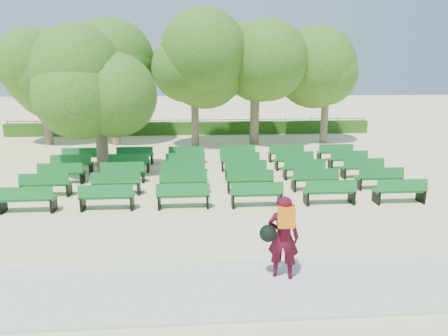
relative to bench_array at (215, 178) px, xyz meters
name	(u,v)px	position (x,y,z in m)	size (l,w,h in m)	color
ground	(190,190)	(-1.05, -1.32, -0.09)	(120.00, 120.00, 0.00)	beige
paving	(186,292)	(-1.05, -8.72, -0.06)	(30.00, 2.20, 0.06)	beige
curb	(187,265)	(-1.05, -7.57, -0.04)	(30.00, 0.12, 0.10)	silver
hedge	(191,128)	(-1.05, 12.68, 0.36)	(26.00, 0.70, 0.90)	#285616
fence	(191,134)	(-1.05, 13.08, -0.09)	(26.00, 0.10, 1.02)	black
tree_line	(191,144)	(-1.05, 8.68, -0.09)	(21.80, 6.80, 7.04)	#3B6F1D
bench_array	(215,178)	(0.00, 0.00, 0.00)	(1.78, 0.61, 1.11)	#136E26
tree_among	(98,85)	(-4.90, 1.51, 3.82)	(3.91, 3.91, 5.70)	brown
person	(282,236)	(1.02, -8.29, 0.93)	(0.93, 0.64, 1.86)	#450918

